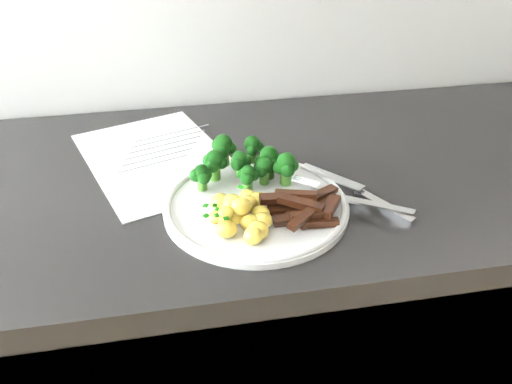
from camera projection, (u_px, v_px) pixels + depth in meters
The scene contains 8 objects.
counter at pixel (210, 359), 1.09m from camera, with size 2.28×0.57×0.86m.
recipe_paper at pixel (158, 158), 0.91m from camera, with size 0.31×0.36×0.00m.
plate at pixel (256, 205), 0.78m from camera, with size 0.27×0.27×0.02m.
broccoli at pixel (246, 161), 0.82m from camera, with size 0.17×0.10×0.06m.
potatoes at pixel (241, 213), 0.74m from camera, with size 0.10×0.12×0.04m.
beef_strips at pixel (306, 208), 0.75m from camera, with size 0.12×0.10×0.03m.
fork at pixel (354, 198), 0.78m from camera, with size 0.15×0.13×0.02m.
knife at pixel (368, 198), 0.80m from camera, with size 0.13×0.18×0.02m.
Camera 1 is at (-0.17, 0.96, 1.31)m, focal length 37.50 mm.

